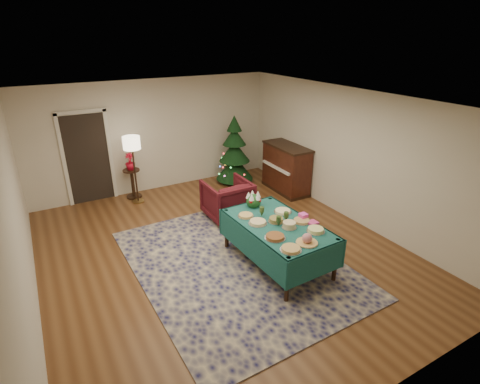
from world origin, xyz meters
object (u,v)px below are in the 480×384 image
floor_lamp (132,147)px  armchair (227,197)px  christmas_tree (234,153)px  piano (286,169)px  buffet_table (278,232)px  potted_plant (131,165)px  side_table (133,184)px  gift_box (303,216)px

floor_lamp → armchair: bearing=-49.9°
christmas_tree → piano: christmas_tree is taller
christmas_tree → buffet_table: bearing=-108.2°
floor_lamp → potted_plant: 0.61m
floor_lamp → side_table: floor_lamp is taller
side_table → piano: 3.74m
gift_box → floor_lamp: 4.23m
buffet_table → christmas_tree: 3.91m
armchair → christmas_tree: christmas_tree is taller
side_table → gift_box: bearing=-65.6°
potted_plant → christmas_tree: size_ratio=0.23×
potted_plant → buffet_table: bearing=-70.9°
buffet_table → armchair: size_ratio=2.18×
potted_plant → side_table: bearing=90.0°
side_table → christmas_tree: bearing=-6.5°
gift_box → piano: piano is taller
gift_box → potted_plant: size_ratio=0.30×
gift_box → side_table: gift_box is taller
armchair → side_table: bearing=-54.4°
gift_box → floor_lamp: floor_lamp is taller
armchair → piano: (1.96, 0.59, 0.11)m
buffet_table → piano: 3.26m
armchair → floor_lamp: size_ratio=0.59×
gift_box → potted_plant: potted_plant is taller
armchair → floor_lamp: 2.43m
armchair → piano: size_ratio=0.68×
buffet_table → christmas_tree: (1.22, 3.71, 0.18)m
buffet_table → side_table: buffet_table is taller
buffet_table → piano: size_ratio=1.47×
side_table → piano: size_ratio=0.51×
side_table → potted_plant: potted_plant is taller
side_table → potted_plant: size_ratio=1.74×
gift_box → potted_plant: bearing=114.4°
buffet_table → potted_plant: size_ratio=4.97×
floor_lamp → piano: (3.42, -1.14, -0.77)m
gift_box → side_table: size_ratio=0.17×
buffet_table → floor_lamp: bearing=110.5°
gift_box → potted_plant: (-1.85, 4.08, -0.00)m
floor_lamp → side_table: (-0.01, 0.32, -0.99)m
potted_plant → piano: bearing=-23.1°
armchair → christmas_tree: (1.14, 1.75, 0.34)m
floor_lamp → potted_plant: size_ratio=3.90×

